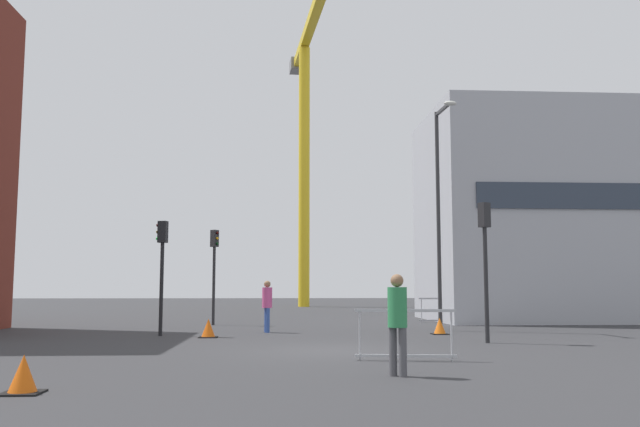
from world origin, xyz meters
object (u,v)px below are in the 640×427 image
object	(u,v)px
traffic_light_far	(162,258)
pedestrian_walking	(267,302)
traffic_cone_on_verge	(23,376)
traffic_cone_orange	(440,327)
construction_crane	(305,121)
traffic_cone_striped	(208,329)
traffic_light_crosswalk	(214,261)
streetlamp_tall	(440,200)
pedestrian_waiting	(397,316)
traffic_light_median	(485,248)

from	to	relation	value
traffic_light_far	pedestrian_walking	distance (m)	3.93
traffic_cone_on_verge	traffic_cone_orange	bearing A→B (deg)	52.88
construction_crane	traffic_cone_on_verge	world-z (taller)	construction_crane
traffic_light_far	traffic_cone_striped	size ratio (longest dim) A/B	6.37
traffic_light_crosswalk	traffic_light_far	distance (m)	6.18
streetlamp_tall	pedestrian_waiting	bearing A→B (deg)	-107.20
traffic_cone_on_verge	traffic_cone_striped	bearing A→B (deg)	81.91
traffic_light_median	traffic_cone_orange	size ratio (longest dim) A/B	7.23
streetlamp_tall	traffic_cone_orange	world-z (taller)	streetlamp_tall
construction_crane	pedestrian_waiting	size ratio (longest dim) A/B	12.55
pedestrian_walking	pedestrian_waiting	bearing A→B (deg)	-77.96
traffic_light_median	traffic_cone_on_verge	world-z (taller)	traffic_light_median
traffic_light_crosswalk	traffic_cone_striped	size ratio (longest dim) A/B	6.77
traffic_cone_striped	traffic_cone_orange	distance (m)	7.52
streetlamp_tall	traffic_light_median	bearing A→B (deg)	-89.64
pedestrian_walking	traffic_cone_orange	xyz separation A→B (m)	(5.69, -1.25, -0.78)
pedestrian_waiting	traffic_cone_striped	world-z (taller)	pedestrian_waiting
streetlamp_tall	traffic_light_far	size ratio (longest dim) A/B	2.17
traffic_light_far	traffic_cone_on_verge	bearing A→B (deg)	-89.74
pedestrian_walking	traffic_cone_orange	world-z (taller)	pedestrian_walking
traffic_light_crosswalk	pedestrian_walking	bearing A→B (deg)	-64.23
construction_crane	traffic_light_crosswalk	size ratio (longest dim) A/B	5.69
construction_crane	traffic_cone_orange	bearing A→B (deg)	-84.11
traffic_light_far	pedestrian_waiting	distance (m)	11.86
traffic_light_crosswalk	traffic_cone_orange	distance (m)	10.23
pedestrian_walking	pedestrian_waiting	distance (m)	11.85
traffic_light_crosswalk	traffic_light_far	bearing A→B (deg)	-100.28
traffic_light_far	pedestrian_waiting	world-z (taller)	traffic_light_far
traffic_cone_striped	pedestrian_waiting	bearing A→B (deg)	-65.70
pedestrian_waiting	traffic_cone_on_verge	xyz separation A→B (m)	(-5.80, -1.57, -0.78)
streetlamp_tall	traffic_light_far	xyz separation A→B (m)	(-9.56, -1.75, -2.18)
construction_crane	traffic_light_far	xyz separation A→B (m)	(-5.83, -31.56, -12.52)
traffic_cone_on_verge	pedestrian_waiting	bearing A→B (deg)	15.16
traffic_light_far	traffic_cone_orange	distance (m)	9.34
construction_crane	traffic_light_crosswalk	world-z (taller)	construction_crane
pedestrian_waiting	traffic_cone_striped	distance (m)	10.33
streetlamp_tall	pedestrian_walking	size ratio (longest dim) A/B	4.52
traffic_cone_orange	pedestrian_walking	bearing A→B (deg)	167.61
pedestrian_waiting	traffic_light_far	bearing A→B (deg)	119.79
pedestrian_waiting	traffic_cone_on_verge	size ratio (longest dim) A/B	3.14
traffic_light_far	traffic_cone_orange	size ratio (longest dim) A/B	6.77
traffic_light_crosswalk	traffic_cone_striped	distance (m)	7.32
traffic_light_median	pedestrian_walking	world-z (taller)	traffic_light_median
streetlamp_tall	pedestrian_waiting	world-z (taller)	streetlamp_tall
construction_crane	traffic_light_far	size ratio (longest dim) A/B	6.05
traffic_light_crosswalk	pedestrian_walking	distance (m)	5.47
traffic_light_crosswalk	traffic_light_median	distance (m)	12.69
construction_crane	traffic_cone_striped	xyz separation A→B (m)	(-4.22, -32.39, -14.74)
traffic_light_far	pedestrian_walking	size ratio (longest dim) A/B	2.08
traffic_light_median	traffic_cone_striped	bearing A→B (deg)	162.45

